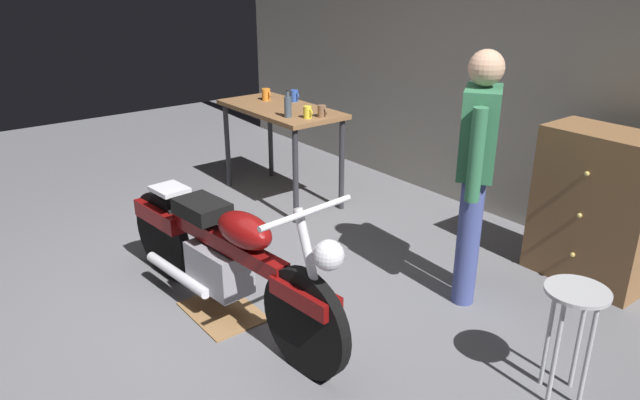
# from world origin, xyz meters

# --- Properties ---
(ground_plane) EXTENTS (12.00, 12.00, 0.00)m
(ground_plane) POSITION_xyz_m (0.00, 0.00, 0.00)
(ground_plane) COLOR slate
(back_wall) EXTENTS (8.00, 0.12, 3.10)m
(back_wall) POSITION_xyz_m (0.00, 2.80, 1.55)
(back_wall) COLOR gray
(back_wall) RESTS_ON ground_plane
(workbench) EXTENTS (1.30, 0.64, 0.90)m
(workbench) POSITION_xyz_m (-1.61, 1.47, 0.79)
(workbench) COLOR brown
(workbench) RESTS_ON ground_plane
(motorcycle) EXTENTS (2.19, 0.61, 1.00)m
(motorcycle) POSITION_xyz_m (-0.05, -0.04, 0.45)
(motorcycle) COLOR black
(motorcycle) RESTS_ON ground_plane
(person_standing) EXTENTS (0.40, 0.48, 1.67)m
(person_standing) POSITION_xyz_m (0.70, 1.41, 0.93)
(person_standing) COLOR #424E8F
(person_standing) RESTS_ON ground_plane
(shop_stool) EXTENTS (0.32, 0.32, 0.64)m
(shop_stool) POSITION_xyz_m (1.69, 0.99, 0.50)
(shop_stool) COLOR #B2B2B7
(shop_stool) RESTS_ON ground_plane
(wooden_dresser) EXTENTS (0.80, 0.47, 1.10)m
(wooden_dresser) POSITION_xyz_m (1.09, 2.30, 0.55)
(wooden_dresser) COLOR brown
(wooden_dresser) RESTS_ON ground_plane
(drip_tray) EXTENTS (0.56, 0.40, 0.01)m
(drip_tray) POSITION_xyz_m (-0.12, -0.04, 0.01)
(drip_tray) COLOR olive
(drip_tray) RESTS_ON ground_plane
(mug_yellow_tall) EXTENTS (0.11, 0.07, 0.11)m
(mug_yellow_tall) POSITION_xyz_m (-1.09, 1.40, 0.95)
(mug_yellow_tall) COLOR yellow
(mug_yellow_tall) RESTS_ON workbench
(mug_blue_enamel) EXTENTS (0.11, 0.08, 0.11)m
(mug_blue_enamel) POSITION_xyz_m (-1.71, 1.70, 0.96)
(mug_blue_enamel) COLOR #2D51AD
(mug_blue_enamel) RESTS_ON workbench
(mug_orange_travel) EXTENTS (0.12, 0.08, 0.11)m
(mug_orange_travel) POSITION_xyz_m (-1.93, 1.52, 0.96)
(mug_orange_travel) COLOR orange
(mug_orange_travel) RESTS_ON workbench
(mug_brown_stoneware) EXTENTS (0.11, 0.07, 0.10)m
(mug_brown_stoneware) POSITION_xyz_m (-1.05, 1.53, 0.95)
(mug_brown_stoneware) COLOR brown
(mug_brown_stoneware) RESTS_ON workbench
(bottle) EXTENTS (0.06, 0.06, 0.24)m
(bottle) POSITION_xyz_m (-1.23, 1.29, 1.00)
(bottle) COLOR #3F4C59
(bottle) RESTS_ON workbench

